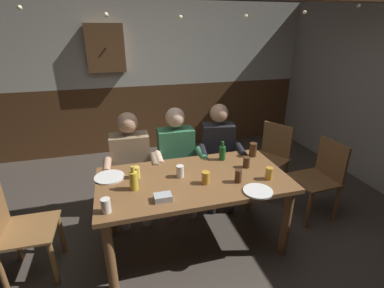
# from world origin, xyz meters

# --- Properties ---
(ground_plane) EXTENTS (6.33, 6.33, 0.00)m
(ground_plane) POSITION_xyz_m (0.00, 0.00, 0.00)
(ground_plane) COLOR #423A33
(back_wall_upper) EXTENTS (5.27, 0.12, 1.30)m
(back_wall_upper) POSITION_xyz_m (0.00, 2.50, 1.77)
(back_wall_upper) COLOR beige
(back_wall_wainscot) EXTENTS (5.27, 0.12, 1.12)m
(back_wall_wainscot) POSITION_xyz_m (0.00, 2.50, 0.56)
(back_wall_wainscot) COLOR brown
(back_wall_wainscot) RESTS_ON ground_plane
(dining_table) EXTENTS (1.72, 0.89, 0.74)m
(dining_table) POSITION_xyz_m (0.00, -0.10, 0.64)
(dining_table) COLOR brown
(dining_table) RESTS_ON ground_plane
(person_0) EXTENTS (0.57, 0.53, 1.19)m
(person_0) POSITION_xyz_m (-0.52, 0.58, 0.66)
(person_0) COLOR #997F60
(person_0) RESTS_ON ground_plane
(person_1) EXTENTS (0.55, 0.51, 1.20)m
(person_1) POSITION_xyz_m (-0.00, 0.58, 0.67)
(person_1) COLOR #33724C
(person_1) RESTS_ON ground_plane
(person_2) EXTENTS (0.55, 0.57, 1.21)m
(person_2) POSITION_xyz_m (0.50, 0.57, 0.67)
(person_2) COLOR black
(person_2) RESTS_ON ground_plane
(chair_empty_near_right) EXTENTS (0.47, 0.47, 0.88)m
(chair_empty_near_right) POSITION_xyz_m (1.50, 0.00, 0.48)
(chair_empty_near_right) COLOR brown
(chair_empty_near_right) RESTS_ON ground_plane
(chair_empty_near_left) EXTENTS (0.45, 0.45, 0.88)m
(chair_empty_near_left) POSITION_xyz_m (-1.51, -0.07, 0.48)
(chair_empty_near_left) COLOR brown
(chair_empty_near_left) RESTS_ON ground_plane
(chair_empty_far_end) EXTENTS (0.60, 0.60, 0.88)m
(chair_empty_far_end) POSITION_xyz_m (1.25, 0.63, 0.48)
(chair_empty_far_end) COLOR brown
(chair_empty_far_end) RESTS_ON ground_plane
(condiment_caddy) EXTENTS (0.14, 0.10, 0.05)m
(condiment_caddy) POSITION_xyz_m (-0.33, -0.38, 0.77)
(condiment_caddy) COLOR #B2B7BC
(condiment_caddy) RESTS_ON dining_table
(plate_0) EXTENTS (0.27, 0.27, 0.01)m
(plate_0) POSITION_xyz_m (-0.74, 0.11, 0.75)
(plate_0) COLOR white
(plate_0) RESTS_ON dining_table
(plate_1) EXTENTS (0.25, 0.25, 0.01)m
(plate_1) POSITION_xyz_m (0.45, -0.47, 0.75)
(plate_1) COLOR white
(plate_1) RESTS_ON dining_table
(bottle_0) EXTENTS (0.07, 0.07, 0.21)m
(bottle_0) POSITION_xyz_m (-0.54, -0.15, 0.83)
(bottle_0) COLOR gold
(bottle_0) RESTS_ON dining_table
(bottle_1) EXTENTS (0.06, 0.06, 0.20)m
(bottle_1) POSITION_xyz_m (0.39, 0.19, 0.82)
(bottle_1) COLOR #195923
(bottle_1) RESTS_ON dining_table
(pint_glass_0) EXTENTS (0.07, 0.07, 0.11)m
(pint_glass_0) POSITION_xyz_m (-0.50, 0.04, 0.80)
(pint_glass_0) COLOR #E5C64C
(pint_glass_0) RESTS_ON dining_table
(pint_glass_1) EXTENTS (0.07, 0.07, 0.11)m
(pint_glass_1) POSITION_xyz_m (0.08, -0.22, 0.80)
(pint_glass_1) COLOR gold
(pint_glass_1) RESTS_ON dining_table
(pint_glass_2) EXTENTS (0.07, 0.07, 0.11)m
(pint_glass_2) POSITION_xyz_m (-0.11, -0.05, 0.80)
(pint_glass_2) COLOR white
(pint_glass_2) RESTS_ON dining_table
(pint_glass_3) EXTENTS (0.07, 0.07, 0.11)m
(pint_glass_3) POSITION_xyz_m (0.56, -0.03, 0.80)
(pint_glass_3) COLOR #4C2D19
(pint_glass_3) RESTS_ON dining_table
(pint_glass_4) EXTENTS (0.07, 0.07, 0.11)m
(pint_glass_4) POSITION_xyz_m (0.65, -0.30, 0.80)
(pint_glass_4) COLOR gold
(pint_glass_4) RESTS_ON dining_table
(pint_glass_5) EXTENTS (0.07, 0.07, 0.11)m
(pint_glass_5) POSITION_xyz_m (-0.76, -0.42, 0.80)
(pint_glass_5) COLOR white
(pint_glass_5) RESTS_ON dining_table
(pint_glass_6) EXTENTS (0.06, 0.06, 0.12)m
(pint_glass_6) POSITION_xyz_m (0.36, -0.28, 0.80)
(pint_glass_6) COLOR #4C2D19
(pint_glass_6) RESTS_ON dining_table
(pint_glass_7) EXTENTS (0.08, 0.08, 0.15)m
(pint_glass_7) POSITION_xyz_m (0.74, 0.19, 0.82)
(pint_glass_7) COLOR #4C2D19
(pint_glass_7) RESTS_ON dining_table
(wall_dart_cabinet) EXTENTS (0.56, 0.15, 0.70)m
(wall_dart_cabinet) POSITION_xyz_m (-0.68, 2.37, 1.73)
(wall_dart_cabinet) COLOR brown
(string_lights) EXTENTS (3.73, 0.04, 0.16)m
(string_lights) POSITION_xyz_m (-0.00, 0.32, 2.15)
(string_lights) COLOR #F9EAB2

